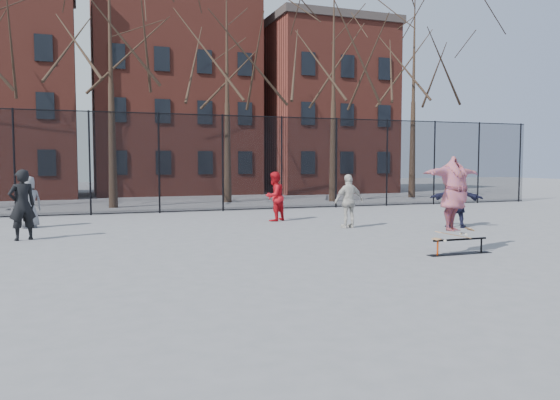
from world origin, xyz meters
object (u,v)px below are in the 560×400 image
object	(u,v)px
skate_rail	(460,248)
bystander_black	(22,205)
bystander_navy	(456,200)
skateboard	(453,237)
bystander_grey	(28,202)
bystander_red	(274,196)
skater	(454,197)
bystander_white	(349,201)

from	to	relation	value
skate_rail	bystander_black	distance (m)	10.95
skate_rail	bystander_navy	world-z (taller)	bystander_navy
skate_rail	skateboard	distance (m)	0.32
skateboard	bystander_grey	size ratio (longest dim) A/B	0.55
bystander_grey	bystander_red	xyz separation A→B (m)	(7.80, -0.74, 0.04)
skater	bystander_white	bearing A→B (deg)	68.34
skateboard	skater	world-z (taller)	skater
skater	bystander_navy	world-z (taller)	skater
skate_rail	bystander_black	xyz separation A→B (m)	(-9.32, 5.69, 0.79)
skater	skate_rail	bearing A→B (deg)	-20.70
skateboard	bystander_white	distance (m)	5.17
skate_rail	skateboard	xyz separation A→B (m)	(-0.18, 0.00, 0.27)
skate_rail	skater	size ratio (longest dim) A/B	0.78
skateboard	skater	bearing A→B (deg)	0.00
skater	bystander_white	world-z (taller)	skater
skater	bystander_navy	size ratio (longest dim) A/B	1.17
bystander_grey	bystander_navy	world-z (taller)	bystander_navy
bystander_black	bystander_red	distance (m)	8.01
skateboard	bystander_navy	size ratio (longest dim) A/B	0.51
bystander_navy	bystander_grey	bearing A→B (deg)	19.12
skate_rail	bystander_white	xyz separation A→B (m)	(-0.10, 5.15, 0.70)
skate_rail	skateboard	world-z (taller)	skateboard
bystander_black	bystander_navy	xyz separation A→B (m)	(12.43, -1.55, -0.06)
skateboard	bystander_black	distance (m)	10.78
skate_rail	bystander_grey	distance (m)	12.73
skateboard	bystander_navy	distance (m)	5.32
bystander_grey	bystander_black	size ratio (longest dim) A/B	0.87
skateboard	bystander_navy	bearing A→B (deg)	51.45
bystander_red	bystander_black	bearing A→B (deg)	-18.09
bystander_red	bystander_white	xyz separation A→B (m)	(1.50, -2.67, -0.02)
bystander_red	bystander_navy	distance (m)	5.98
bystander_grey	bystander_white	bearing A→B (deg)	136.40
bystander_white	bystander_navy	xyz separation A→B (m)	(3.21, -1.01, 0.03)
bystander_navy	skater	bearing A→B (deg)	90.01
bystander_grey	bystander_white	xyz separation A→B (m)	(9.31, -3.41, 0.02)
skateboard	bystander_red	size ratio (longest dim) A/B	0.52
skate_rail	skateboard	bearing A→B (deg)	180.00
skate_rail	bystander_grey	size ratio (longest dim) A/B	0.98
skateboard	skater	xyz separation A→B (m)	(0.00, 0.00, 0.88)
skater	bystander_black	bearing A→B (deg)	127.36
skater	bystander_black	distance (m)	10.77
bystander_red	bystander_navy	bearing A→B (deg)	108.54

